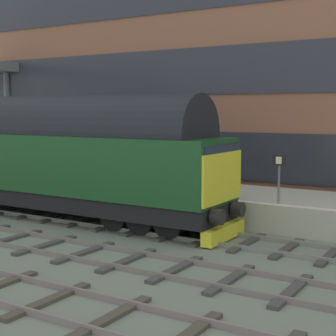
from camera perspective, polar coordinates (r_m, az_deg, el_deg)
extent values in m
plane|color=slate|center=(19.08, -5.74, -6.22)|extent=(140.00, 140.00, 0.00)
cube|color=gray|center=(18.51, -7.10, -6.39)|extent=(0.07, 60.00, 0.15)
cube|color=gray|center=(19.62, -4.46, -5.63)|extent=(0.07, 60.00, 0.15)
cube|color=#403D3B|center=(15.76, 17.25, -9.00)|extent=(2.50, 0.26, 0.09)
cube|color=#403D3B|center=(16.10, 12.81, -8.54)|extent=(2.50, 0.26, 0.09)
cube|color=#403D3B|center=(16.54, 8.58, -8.06)|extent=(2.50, 0.26, 0.09)
cube|color=#403D3B|center=(17.07, 4.61, -7.56)|extent=(2.50, 0.26, 0.09)
cube|color=#403D3B|center=(17.67, 0.89, -7.06)|extent=(2.50, 0.26, 0.09)
cube|color=#403D3B|center=(18.34, -2.55, -6.57)|extent=(2.50, 0.26, 0.09)
cube|color=#403D3B|center=(19.07, -5.74, -6.09)|extent=(2.50, 0.26, 0.09)
cube|color=#403D3B|center=(19.86, -8.68, -5.63)|extent=(2.50, 0.26, 0.09)
cube|color=#403D3B|center=(20.69, -11.39, -5.20)|extent=(2.50, 0.26, 0.09)
cube|color=#403D3B|center=(21.57, -13.87, -4.79)|extent=(2.50, 0.26, 0.09)
cube|color=#403D3B|center=(22.49, -16.16, -4.41)|extent=(2.50, 0.26, 0.09)
cube|color=slate|center=(16.04, -14.99, -8.55)|extent=(0.07, 60.00, 0.15)
cube|color=slate|center=(17.02, -11.44, -7.60)|extent=(0.07, 60.00, 0.15)
cube|color=#41403F|center=(12.55, 13.31, -12.85)|extent=(2.50, 0.26, 0.09)
cube|color=#41403F|center=(13.09, 6.77, -11.92)|extent=(2.50, 0.26, 0.09)
cube|color=#41403F|center=(13.77, 0.85, -10.94)|extent=(2.50, 0.26, 0.09)
cube|color=#41403F|center=(14.59, -4.42, -9.97)|extent=(2.50, 0.26, 0.09)
cube|color=#41403F|center=(15.51, -9.07, -9.04)|extent=(2.50, 0.26, 0.09)
cube|color=#41403F|center=(16.53, -13.16, -8.16)|extent=(2.50, 0.26, 0.09)
cube|color=#41403F|center=(17.62, -16.73, -7.36)|extent=(2.50, 0.26, 0.09)
cube|color=#484236|center=(10.86, -6.19, -15.81)|extent=(2.50, 0.26, 0.09)
cube|color=#484236|center=(11.93, -12.89, -13.88)|extent=(2.50, 0.26, 0.09)
cube|color=#B1B19E|center=(21.90, -0.01, -3.23)|extent=(4.00, 44.00, 1.00)
cube|color=white|center=(20.28, -2.76, -2.56)|extent=(0.30, 44.00, 0.01)
cube|color=brown|center=(26.14, 10.93, 13.85)|extent=(5.62, 42.14, 15.22)
cube|color=#2C2E37|center=(23.37, 8.16, 1.25)|extent=(0.06, 38.77, 2.13)
cube|color=#2C2E37|center=(23.35, 8.31, 10.59)|extent=(0.06, 38.77, 2.13)
cube|color=black|center=(21.97, -15.27, -2.58)|extent=(2.56, 17.53, 0.60)
cube|color=#194520|center=(21.80, -15.37, 0.93)|extent=(2.70, 17.53, 2.10)
cylinder|color=black|center=(21.73, -15.47, 4.16)|extent=(2.56, 16.13, 2.57)
cube|color=yellow|center=(16.52, 5.93, -1.06)|extent=(2.65, 0.08, 1.58)
cube|color=#232D3D|center=(16.46, 5.90, 1.46)|extent=(2.38, 0.04, 0.64)
cube|color=#232D3D|center=(22.73, -12.87, 1.96)|extent=(0.04, 12.27, 0.44)
cylinder|color=black|center=(15.95, 5.39, -5.33)|extent=(0.48, 0.35, 0.48)
cylinder|color=black|center=(17.28, 7.61, -4.45)|extent=(0.48, 0.35, 0.48)
cube|color=yellow|center=(16.81, 6.05, -6.94)|extent=(2.43, 0.36, 0.47)
cylinder|color=black|center=(17.51, 1.23, -5.59)|extent=(1.64, 1.04, 1.04)
cylinder|color=black|center=(18.08, -1.79, -5.21)|extent=(1.64, 1.04, 1.04)
cylinder|color=black|center=(18.70, -4.61, -4.84)|extent=(1.64, 1.04, 1.04)
cylinder|color=slate|center=(17.89, 11.95, -1.21)|extent=(0.08, 0.08, 1.64)
cube|color=black|center=(17.79, 11.97, 0.83)|extent=(0.05, 0.44, 0.36)
cube|color=white|center=(17.76, 11.93, 0.82)|extent=(0.01, 0.20, 0.24)
cylinder|color=#2B272E|center=(23.11, -4.69, -0.42)|extent=(0.13, 0.13, 0.84)
cylinder|color=#2B272E|center=(23.26, -4.99, -0.38)|extent=(0.13, 0.13, 0.84)
cylinder|color=maroon|center=(23.12, -4.86, 1.32)|extent=(0.42, 0.42, 0.56)
sphere|color=#8B674E|center=(23.08, -4.87, 2.34)|extent=(0.22, 0.22, 0.22)
cylinder|color=maroon|center=(22.95, -4.53, 1.29)|extent=(0.09, 0.09, 0.52)
cylinder|color=maroon|center=(23.28, -5.18, 1.36)|extent=(0.09, 0.09, 0.52)
cylinder|color=slate|center=(32.22, -16.98, 4.29)|extent=(0.36, 0.36, 6.30)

